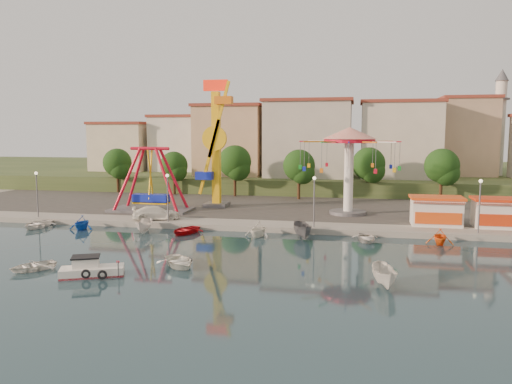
% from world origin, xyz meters
% --- Properties ---
extents(ground, '(200.00, 200.00, 0.00)m').
position_xyz_m(ground, '(0.00, 0.00, 0.00)').
color(ground, '#142D39').
rests_on(ground, ground).
extents(quay_deck, '(200.00, 100.00, 0.60)m').
position_xyz_m(quay_deck, '(0.00, 62.00, 0.30)').
color(quay_deck, '#9E998E').
rests_on(quay_deck, ground).
extents(asphalt_pad, '(90.00, 28.00, 0.01)m').
position_xyz_m(asphalt_pad, '(0.00, 30.00, 0.60)').
color(asphalt_pad, '#4C4944').
rests_on(asphalt_pad, quay_deck).
extents(hill_terrace, '(200.00, 60.00, 3.00)m').
position_xyz_m(hill_terrace, '(0.00, 67.00, 1.50)').
color(hill_terrace, '#384C26').
rests_on(hill_terrace, ground).
extents(pirate_ship_ride, '(10.00, 5.00, 8.00)m').
position_xyz_m(pirate_ship_ride, '(-12.86, 19.75, 4.39)').
color(pirate_ship_ride, '#59595E').
rests_on(pirate_ship_ride, quay_deck).
extents(kamikaze_tower, '(4.04, 3.10, 16.50)m').
position_xyz_m(kamikaze_tower, '(-5.68, 24.65, 8.59)').
color(kamikaze_tower, '#59595E').
rests_on(kamikaze_tower, quay_deck).
extents(wave_swinger, '(11.60, 11.60, 10.40)m').
position_xyz_m(wave_swinger, '(11.33, 22.06, 8.20)').
color(wave_swinger, '#59595E').
rests_on(wave_swinger, quay_deck).
extents(booth_left, '(5.40, 3.78, 3.08)m').
position_xyz_m(booth_left, '(20.56, 16.49, 2.16)').
color(booth_left, white).
rests_on(booth_left, quay_deck).
extents(booth_mid, '(5.40, 3.78, 3.08)m').
position_xyz_m(booth_mid, '(26.78, 16.49, 2.16)').
color(booth_mid, white).
rests_on(booth_mid, quay_deck).
extents(lamp_post_0, '(0.14, 0.14, 5.00)m').
position_xyz_m(lamp_post_0, '(-24.00, 13.00, 3.10)').
color(lamp_post_0, '#59595E').
rests_on(lamp_post_0, quay_deck).
extents(lamp_post_1, '(0.14, 0.14, 5.00)m').
position_xyz_m(lamp_post_1, '(-8.00, 13.00, 3.10)').
color(lamp_post_1, '#59595E').
rests_on(lamp_post_1, quay_deck).
extents(lamp_post_2, '(0.14, 0.14, 5.00)m').
position_xyz_m(lamp_post_2, '(8.00, 13.00, 3.10)').
color(lamp_post_2, '#59595E').
rests_on(lamp_post_2, quay_deck).
extents(lamp_post_3, '(0.14, 0.14, 5.00)m').
position_xyz_m(lamp_post_3, '(24.00, 13.00, 3.10)').
color(lamp_post_3, '#59595E').
rests_on(lamp_post_3, quay_deck).
extents(tree_0, '(4.60, 4.60, 7.19)m').
position_xyz_m(tree_0, '(-26.00, 36.98, 5.47)').
color(tree_0, '#382314').
rests_on(tree_0, quay_deck).
extents(tree_1, '(4.35, 4.35, 6.80)m').
position_xyz_m(tree_1, '(-16.00, 36.24, 5.20)').
color(tree_1, '#382314').
rests_on(tree_1, quay_deck).
extents(tree_2, '(5.02, 5.02, 7.85)m').
position_xyz_m(tree_2, '(-6.00, 35.81, 5.92)').
color(tree_2, '#382314').
rests_on(tree_2, quay_deck).
extents(tree_3, '(4.68, 4.68, 7.32)m').
position_xyz_m(tree_3, '(4.00, 34.36, 5.55)').
color(tree_3, '#382314').
rests_on(tree_3, quay_deck).
extents(tree_4, '(4.86, 4.86, 7.60)m').
position_xyz_m(tree_4, '(14.00, 37.35, 5.75)').
color(tree_4, '#382314').
rests_on(tree_4, quay_deck).
extents(tree_5, '(4.83, 4.83, 7.54)m').
position_xyz_m(tree_5, '(24.00, 35.54, 5.71)').
color(tree_5, '#382314').
rests_on(tree_5, quay_deck).
extents(building_0, '(9.26, 9.53, 11.87)m').
position_xyz_m(building_0, '(-33.37, 46.06, 8.93)').
color(building_0, beige).
rests_on(building_0, hill_terrace).
extents(building_1, '(12.33, 9.01, 8.63)m').
position_xyz_m(building_1, '(-21.33, 51.38, 7.32)').
color(building_1, silver).
rests_on(building_1, hill_terrace).
extents(building_2, '(11.95, 9.28, 11.23)m').
position_xyz_m(building_2, '(-8.19, 51.96, 8.62)').
color(building_2, tan).
rests_on(building_2, hill_terrace).
extents(building_3, '(12.59, 10.50, 9.20)m').
position_xyz_m(building_3, '(5.60, 48.80, 7.60)').
color(building_3, beige).
rests_on(building_3, hill_terrace).
extents(building_4, '(10.75, 9.23, 9.24)m').
position_xyz_m(building_4, '(19.07, 52.20, 7.62)').
color(building_4, beige).
rests_on(building_4, hill_terrace).
extents(building_5, '(12.77, 10.96, 11.21)m').
position_xyz_m(building_5, '(32.37, 50.33, 8.61)').
color(building_5, tan).
rests_on(building_5, hill_terrace).
extents(minaret, '(2.80, 2.80, 18.00)m').
position_xyz_m(minaret, '(36.00, 54.00, 12.55)').
color(minaret, silver).
rests_on(minaret, hill_terrace).
extents(cabin_motorboat, '(4.74, 3.34, 1.56)m').
position_xyz_m(cabin_motorboat, '(-6.58, -5.96, 0.42)').
color(cabin_motorboat, white).
rests_on(cabin_motorboat, ground).
extents(rowboat_a, '(4.73, 4.89, 0.83)m').
position_xyz_m(rowboat_a, '(-1.18, -2.28, 0.41)').
color(rowboat_a, white).
rests_on(rowboat_a, ground).
extents(rowboat_b, '(3.90, 4.15, 0.70)m').
position_xyz_m(rowboat_b, '(-11.69, -5.46, 0.35)').
color(rowboat_b, white).
rests_on(rowboat_b, ground).
extents(skiff, '(1.96, 3.98, 1.47)m').
position_xyz_m(skiff, '(14.22, -4.42, 0.74)').
color(skiff, silver).
rests_on(skiff, ground).
extents(van, '(5.63, 3.99, 1.51)m').
position_xyz_m(van, '(-9.81, 14.00, 1.36)').
color(van, white).
rests_on(van, quay_deck).
extents(moored_boat_0, '(3.07, 4.19, 0.84)m').
position_xyz_m(moored_boat_0, '(-21.93, 9.80, 0.42)').
color(moored_boat_0, white).
rests_on(moored_boat_0, ground).
extents(moored_boat_1, '(2.74, 3.11, 1.56)m').
position_xyz_m(moored_boat_1, '(-16.58, 9.80, 0.78)').
color(moored_boat_1, blue).
rests_on(moored_boat_1, ground).
extents(moored_boat_2, '(1.78, 3.74, 1.39)m').
position_xyz_m(moored_boat_2, '(-9.40, 9.80, 0.70)').
color(moored_boat_2, silver).
rests_on(moored_boat_2, ground).
extents(moored_boat_3, '(3.81, 4.54, 0.80)m').
position_xyz_m(moored_boat_3, '(-4.92, 9.80, 0.40)').
color(moored_boat_3, '#AB0D15').
rests_on(moored_boat_3, ground).
extents(moored_boat_4, '(3.42, 3.69, 1.60)m').
position_xyz_m(moored_boat_4, '(2.73, 9.80, 0.80)').
color(moored_boat_4, white).
rests_on(moored_boat_4, ground).
extents(moored_boat_5, '(2.64, 4.49, 1.63)m').
position_xyz_m(moored_boat_5, '(7.18, 9.80, 0.81)').
color(moored_boat_5, '#57575C').
rests_on(moored_boat_5, ground).
extents(moored_boat_6, '(2.87, 3.76, 0.73)m').
position_xyz_m(moored_boat_6, '(13.26, 9.80, 0.36)').
color(moored_boat_6, silver).
rests_on(moored_boat_6, ground).
extents(moored_boat_7, '(2.87, 3.21, 1.53)m').
position_xyz_m(moored_boat_7, '(19.96, 9.80, 0.76)').
color(moored_boat_7, orange).
rests_on(moored_boat_7, ground).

